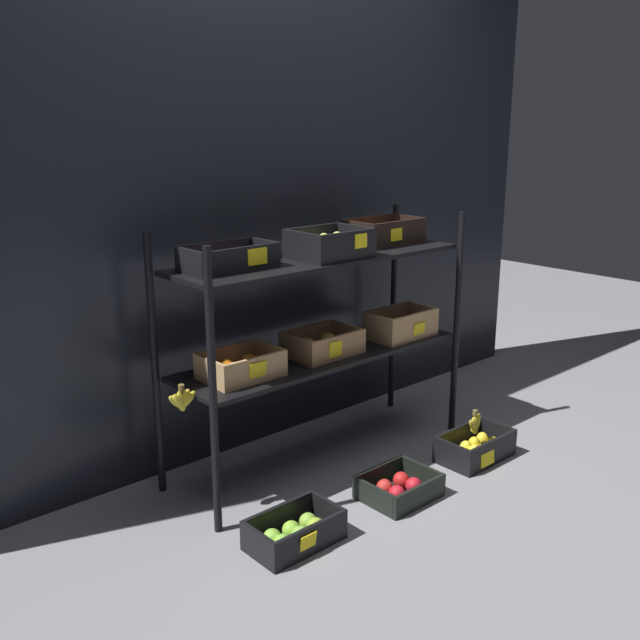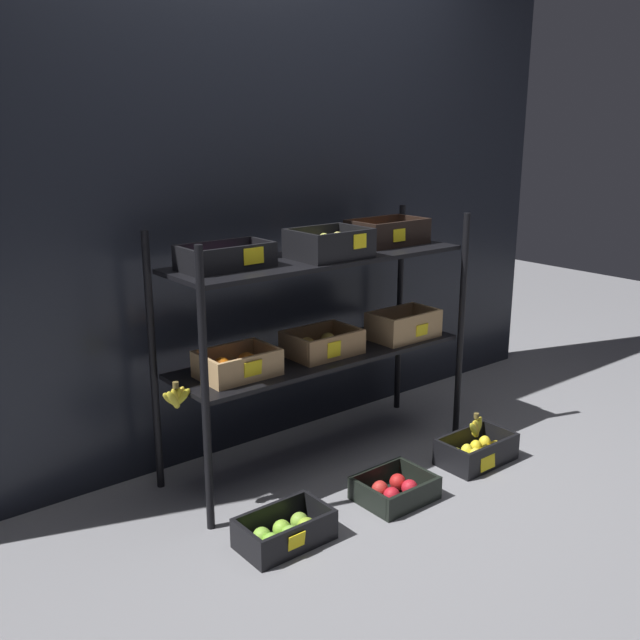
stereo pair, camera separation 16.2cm
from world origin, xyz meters
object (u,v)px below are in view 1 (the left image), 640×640
(crate_ground_apple_green, at_px, (295,533))
(crate_ground_lemon, at_px, (475,448))
(crate_ground_apple_red, at_px, (399,488))
(banana_bunch_loose, at_px, (475,424))
(display_rack, at_px, (322,304))

(crate_ground_apple_green, xyz_separation_m, crate_ground_lemon, (1.11, -0.01, 0.00))
(crate_ground_apple_green, xyz_separation_m, crate_ground_apple_red, (0.56, -0.02, -0.01))
(banana_bunch_loose, bearing_deg, crate_ground_lemon, 16.15)
(crate_ground_apple_green, bearing_deg, crate_ground_lemon, -0.74)
(crate_ground_lemon, height_order, banana_bunch_loose, banana_bunch_loose)
(crate_ground_apple_red, relative_size, banana_bunch_loose, 2.45)
(crate_ground_apple_green, distance_m, banana_bunch_loose, 1.10)
(crate_ground_lemon, xyz_separation_m, banana_bunch_loose, (-0.02, -0.01, 0.13))
(display_rack, height_order, banana_bunch_loose, display_rack)
(crate_ground_apple_green, distance_m, crate_ground_lemon, 1.11)
(banana_bunch_loose, bearing_deg, crate_ground_apple_red, -179.80)
(crate_ground_apple_green, xyz_separation_m, banana_bunch_loose, (1.09, -0.02, 0.14))
(display_rack, bearing_deg, banana_bunch_loose, -43.98)
(display_rack, relative_size, crate_ground_lemon, 4.29)
(display_rack, height_order, crate_ground_apple_green, display_rack)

